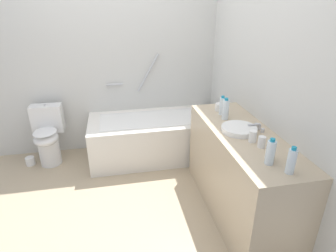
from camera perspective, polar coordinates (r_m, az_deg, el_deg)
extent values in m
plane|color=tan|center=(3.19, -9.83, -13.82)|extent=(3.84, 3.84, 0.00)
cube|color=silver|center=(3.84, -11.92, 12.68)|extent=(3.24, 0.10, 2.42)
cube|color=silver|center=(3.00, 17.91, 8.86)|extent=(0.10, 2.79, 2.42)
cube|color=white|center=(3.75, -3.00, -2.33)|extent=(1.65, 0.79, 0.54)
cube|color=white|center=(3.65, -3.08, 0.91)|extent=(1.35, 0.57, 0.09)
cylinder|color=#BBBBC0|center=(3.76, 6.63, 2.79)|extent=(0.09, 0.03, 0.03)
cylinder|color=#BBBBC0|center=(3.82, -4.07, 10.73)|extent=(0.31, 0.03, 0.51)
cylinder|color=#BBBBC0|center=(3.83, -10.83, 8.30)|extent=(0.22, 0.03, 0.03)
cylinder|color=white|center=(3.91, -22.98, -4.57)|extent=(0.26, 0.26, 0.38)
ellipsoid|color=white|center=(3.79, -23.57, -2.33)|extent=(0.30, 0.35, 0.15)
ellipsoid|color=white|center=(3.75, -23.79, -1.13)|extent=(0.28, 0.34, 0.02)
cube|color=white|center=(3.92, -23.33, 1.46)|extent=(0.38, 0.19, 0.36)
cylinder|color=#B8B8BD|center=(3.86, -23.78, 3.98)|extent=(0.03, 0.03, 0.01)
cube|color=tan|center=(2.81, 14.27, -9.25)|extent=(0.54, 1.57, 0.86)
cylinder|color=white|center=(2.61, 14.26, -0.61)|extent=(0.32, 0.32, 0.04)
cylinder|color=silver|center=(2.69, 18.12, -0.14)|extent=(0.02, 0.02, 0.05)
cylinder|color=silver|center=(2.66, 17.11, 0.29)|extent=(0.12, 0.02, 0.02)
cylinder|color=silver|center=(2.65, 18.70, -0.85)|extent=(0.03, 0.03, 0.04)
cylinder|color=silver|center=(2.75, 17.52, 0.18)|extent=(0.03, 0.03, 0.04)
cylinder|color=silver|center=(2.82, 11.63, 3.26)|extent=(0.07, 0.07, 0.20)
cylinder|color=teal|center=(2.78, 11.82, 5.37)|extent=(0.04, 0.04, 0.02)
cylinder|color=silver|center=(2.08, 23.81, -6.62)|extent=(0.06, 0.06, 0.18)
cylinder|color=teal|center=(2.03, 24.28, -4.17)|extent=(0.03, 0.03, 0.02)
cylinder|color=silver|center=(2.14, 20.14, -5.12)|extent=(0.06, 0.06, 0.18)
cylinder|color=teal|center=(2.09, 20.53, -2.68)|extent=(0.04, 0.04, 0.02)
cylinder|color=silver|center=(2.94, 10.98, 3.97)|extent=(0.06, 0.06, 0.18)
cylinder|color=teal|center=(2.91, 11.13, 5.82)|extent=(0.03, 0.03, 0.02)
cylinder|color=white|center=(2.43, 16.87, -2.04)|extent=(0.06, 0.06, 0.10)
cylinder|color=white|center=(2.37, 18.53, -3.10)|extent=(0.06, 0.06, 0.09)
cylinder|color=white|center=(2.22, 20.03, -5.20)|extent=(0.07, 0.07, 0.09)
cylinder|color=white|center=(3.05, 10.25, 3.82)|extent=(0.07, 0.07, 0.08)
cylinder|color=white|center=(4.05, -26.24, -6.42)|extent=(0.11, 0.11, 0.11)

